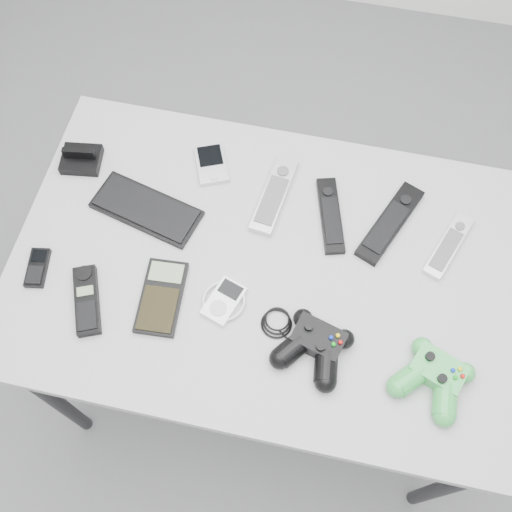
% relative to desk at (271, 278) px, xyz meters
% --- Properties ---
extents(floor, '(3.50, 3.50, 0.00)m').
position_rel_desk_xyz_m(floor, '(0.09, 0.09, -0.73)').
color(floor, slate).
rests_on(floor, ground).
extents(desk, '(1.20, 0.77, 0.80)m').
position_rel_desk_xyz_m(desk, '(0.00, 0.00, 0.00)').
color(desk, gray).
rests_on(desk, floor).
extents(pda_keyboard, '(0.28, 0.17, 0.02)m').
position_rel_desk_xyz_m(pda_keyboard, '(-0.32, 0.08, 0.08)').
color(pda_keyboard, black).
rests_on(pda_keyboard, desk).
extents(dock_bracket, '(0.11, 0.10, 0.05)m').
position_rel_desk_xyz_m(dock_bracket, '(-0.52, 0.18, 0.10)').
color(dock_bracket, black).
rests_on(dock_bracket, desk).
extents(pda, '(0.11, 0.13, 0.02)m').
position_rel_desk_xyz_m(pda, '(-0.20, 0.24, 0.08)').
color(pda, '#B4B4BC').
rests_on(pda, desk).
extents(remote_silver_a, '(0.08, 0.22, 0.02)m').
position_rel_desk_xyz_m(remote_silver_a, '(-0.03, 0.18, 0.08)').
color(remote_silver_a, '#B4B4BC').
rests_on(remote_silver_a, desk).
extents(remote_black_a, '(0.10, 0.21, 0.02)m').
position_rel_desk_xyz_m(remote_black_a, '(0.11, 0.16, 0.08)').
color(remote_black_a, black).
rests_on(remote_black_a, desk).
extents(remote_black_b, '(0.14, 0.24, 0.02)m').
position_rel_desk_xyz_m(remote_black_b, '(0.25, 0.17, 0.08)').
color(remote_black_b, black).
rests_on(remote_black_b, desk).
extents(remote_silver_b, '(0.11, 0.19, 0.02)m').
position_rel_desk_xyz_m(remote_silver_b, '(0.39, 0.13, 0.08)').
color(remote_silver_b, '#BABBC2').
rests_on(remote_silver_b, desk).
extents(mobile_phone, '(0.06, 0.10, 0.02)m').
position_rel_desk_xyz_m(mobile_phone, '(-0.52, -0.12, 0.08)').
color(mobile_phone, black).
rests_on(mobile_phone, desk).
extents(cordless_handset, '(0.11, 0.17, 0.03)m').
position_rel_desk_xyz_m(cordless_handset, '(-0.38, -0.18, 0.08)').
color(cordless_handset, black).
rests_on(cordless_handset, desk).
extents(calculator, '(0.10, 0.18, 0.02)m').
position_rel_desk_xyz_m(calculator, '(-0.22, -0.13, 0.08)').
color(calculator, black).
rests_on(calculator, desk).
extents(mp3_player, '(0.12, 0.13, 0.02)m').
position_rel_desk_xyz_m(mp3_player, '(-0.09, -0.11, 0.08)').
color(mp3_player, white).
rests_on(mp3_player, desk).
extents(controller_black, '(0.29, 0.23, 0.05)m').
position_rel_desk_xyz_m(controller_black, '(0.13, -0.17, 0.10)').
color(controller_black, black).
rests_on(controller_black, desk).
extents(controller_green, '(0.20, 0.21, 0.05)m').
position_rel_desk_xyz_m(controller_green, '(0.38, -0.19, 0.10)').
color(controller_green, '#258A38').
rests_on(controller_green, desk).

